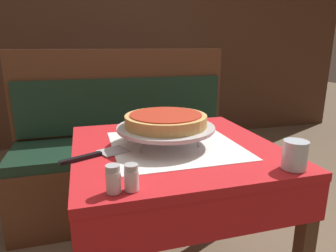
% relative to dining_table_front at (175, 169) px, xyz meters
% --- Properties ---
extents(dining_table_front, '(0.77, 0.77, 0.73)m').
position_rel_dining_table_front_xyz_m(dining_table_front, '(0.00, 0.00, 0.00)').
color(dining_table_front, red).
rests_on(dining_table_front, ground_plane).
extents(dining_table_rear, '(0.77, 0.77, 0.73)m').
position_rel_dining_table_front_xyz_m(dining_table_rear, '(0.08, 1.83, 0.00)').
color(dining_table_rear, '#194799').
rests_on(dining_table_rear, ground_plane).
extents(booth_bench, '(1.48, 0.54, 1.08)m').
position_rel_dining_table_front_xyz_m(booth_bench, '(-0.06, 0.85, -0.30)').
color(booth_bench, brown).
rests_on(booth_bench, ground_plane).
extents(back_wall_panel, '(6.00, 0.04, 2.40)m').
position_rel_dining_table_front_xyz_m(back_wall_panel, '(0.00, 2.40, 0.58)').
color(back_wall_panel, '#4C2D1E').
rests_on(back_wall_panel, ground_plane).
extents(pizza_pan_stand, '(0.38, 0.38, 0.07)m').
position_rel_dining_table_front_xyz_m(pizza_pan_stand, '(-0.03, 0.01, 0.17)').
color(pizza_pan_stand, '#ADADB2').
rests_on(pizza_pan_stand, dining_table_front).
extents(deep_dish_pizza, '(0.31, 0.31, 0.05)m').
position_rel_dining_table_front_xyz_m(deep_dish_pizza, '(-0.03, 0.01, 0.20)').
color(deep_dish_pizza, tan).
rests_on(deep_dish_pizza, pizza_pan_stand).
extents(pizza_server, '(0.25, 0.15, 0.01)m').
position_rel_dining_table_front_xyz_m(pizza_server, '(-0.30, -0.04, 0.11)').
color(pizza_server, '#BCBCC1').
rests_on(pizza_server, dining_table_front).
extents(water_glass_near, '(0.08, 0.08, 0.09)m').
position_rel_dining_table_front_xyz_m(water_glass_near, '(0.29, -0.33, 0.15)').
color(water_glass_near, silver).
rests_on(water_glass_near, dining_table_front).
extents(salt_shaker, '(0.04, 0.04, 0.08)m').
position_rel_dining_table_front_xyz_m(salt_shaker, '(-0.27, -0.33, 0.14)').
color(salt_shaker, silver).
rests_on(salt_shaker, dining_table_front).
extents(pepper_shaker, '(0.04, 0.04, 0.07)m').
position_rel_dining_table_front_xyz_m(pepper_shaker, '(-0.22, -0.33, 0.14)').
color(pepper_shaker, silver).
rests_on(pepper_shaker, dining_table_front).
extents(condiment_caddy, '(0.13, 0.13, 0.16)m').
position_rel_dining_table_front_xyz_m(condiment_caddy, '(0.08, 1.83, 0.15)').
color(condiment_caddy, black).
rests_on(condiment_caddy, dining_table_rear).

